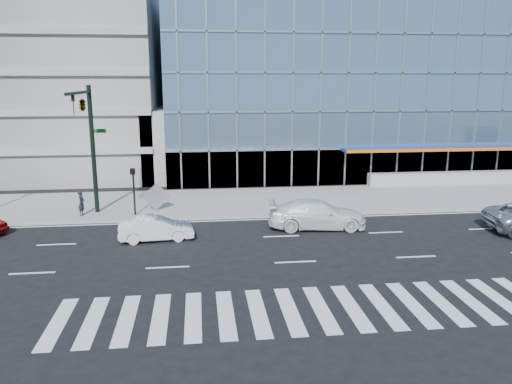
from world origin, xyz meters
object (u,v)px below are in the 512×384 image
ped_signal_post (133,184)px  white_sedan (156,228)px  tilted_panel (156,197)px  traffic_signal (86,120)px  pedestrian (82,203)px  white_suv (317,214)px

ped_signal_post → white_sedan: bearing=-70.5°
tilted_panel → traffic_signal: bearing=-179.4°
tilted_panel → white_sedan: bearing=-105.0°
ped_signal_post → pedestrian: ped_signal_post is taller
ped_signal_post → white_suv: ped_signal_post is taller
ped_signal_post → pedestrian: size_ratio=1.90×
white_sedan → tilted_panel: bearing=-1.4°
traffic_signal → ped_signal_post: size_ratio=2.67×
white_sedan → pedestrian: 7.11m
white_sedan → pedestrian: size_ratio=2.51×
ped_signal_post → tilted_panel: ped_signal_post is taller
traffic_signal → ped_signal_post: bearing=8.5°
white_suv → white_sedan: bearing=102.3°
traffic_signal → white_suv: traffic_signal is taller
ped_signal_post → pedestrian: bearing=175.0°
white_sedan → pedestrian: bearing=38.9°
traffic_signal → tilted_panel: size_ratio=6.15×
white_suv → tilted_panel: tilted_panel is taller
white_suv → traffic_signal: bearing=81.2°
white_sedan → tilted_panel: size_ratio=3.05×
ped_signal_post → white_sedan: ped_signal_post is taller
white_suv → white_sedan: white_suv is taller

